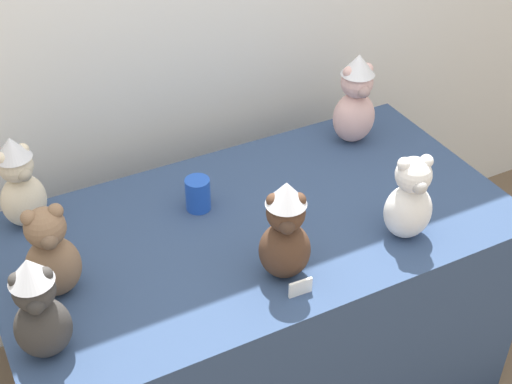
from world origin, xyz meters
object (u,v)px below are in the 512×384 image
at_px(teddy_bear_blush, 355,100).
at_px(teddy_bear_cocoa, 285,232).
at_px(party_cup_blue, 198,194).
at_px(teddy_bear_mocha, 51,254).
at_px(teddy_bear_charcoal, 39,309).
at_px(teddy_bear_snow, 410,200).
at_px(display_table, 256,312).
at_px(teddy_bear_cream, 20,183).

bearing_deg(teddy_bear_blush, teddy_bear_cocoa, -132.69).
bearing_deg(party_cup_blue, teddy_bear_mocha, -161.35).
xyz_separation_m(teddy_bear_charcoal, teddy_bear_snow, (1.08, -0.04, -0.02)).
relative_size(teddy_bear_blush, teddy_bear_cocoa, 1.06).
relative_size(teddy_bear_blush, party_cup_blue, 3.11).
xyz_separation_m(teddy_bear_mocha, teddy_bear_blush, (1.16, 0.28, 0.03)).
height_order(display_table, party_cup_blue, party_cup_blue).
bearing_deg(teddy_bear_blush, display_table, -148.00).
bearing_deg(teddy_bear_cocoa, teddy_bear_cream, 161.15).
distance_m(teddy_bear_snow, teddy_bear_cocoa, 0.41).
xyz_separation_m(teddy_bear_snow, party_cup_blue, (-0.51, 0.41, -0.08)).
xyz_separation_m(teddy_bear_charcoal, teddy_bear_cocoa, (0.67, -0.02, 0.00)).
bearing_deg(teddy_bear_mocha, party_cup_blue, 22.25).
xyz_separation_m(teddy_bear_cream, teddy_bear_cocoa, (0.59, -0.57, 0.01)).
height_order(teddy_bear_cream, teddy_bear_cocoa, teddy_bear_cocoa).
bearing_deg(teddy_bear_cream, teddy_bear_charcoal, -116.65).
height_order(teddy_bear_snow, teddy_bear_cream, teddy_bear_cream).
relative_size(teddy_bear_cream, party_cup_blue, 2.84).
bearing_deg(teddy_bear_blush, teddy_bear_mocha, -160.87).
bearing_deg(teddy_bear_mocha, teddy_bear_cream, 94.02).
height_order(display_table, teddy_bear_charcoal, teddy_bear_charcoal).
bearing_deg(teddy_bear_cocoa, teddy_bear_mocha, -176.02).
distance_m(teddy_bear_cocoa, party_cup_blue, 0.42).
bearing_deg(teddy_bear_charcoal, teddy_bear_blush, 32.09).
distance_m(teddy_bear_charcoal, teddy_bear_snow, 1.09).
distance_m(display_table, teddy_bear_cocoa, 0.61).
height_order(teddy_bear_mocha, teddy_bear_blush, teddy_bear_blush).
relative_size(teddy_bear_charcoal, teddy_bear_cream, 1.00).
xyz_separation_m(display_table, teddy_bear_cream, (-0.63, 0.33, 0.55)).
height_order(display_table, teddy_bear_cocoa, teddy_bear_cocoa).
relative_size(display_table, teddy_bear_cream, 5.17).
distance_m(teddy_bear_blush, teddy_bear_cocoa, 0.76).
distance_m(display_table, party_cup_blue, 0.49).
bearing_deg(teddy_bear_cream, teddy_bear_cocoa, -62.46).
height_order(teddy_bear_mocha, teddy_bear_cream, teddy_bear_cream).
height_order(teddy_bear_charcoal, teddy_bear_snow, teddy_bear_charcoal).
distance_m(teddy_bear_mocha, teddy_bear_cream, 0.34).
relative_size(teddy_bear_blush, teddy_bear_cream, 1.09).
xyz_separation_m(teddy_bear_charcoal, teddy_bear_cream, (0.08, 0.55, -0.00)).
bearing_deg(teddy_bear_blush, teddy_bear_charcoal, -153.16).
height_order(teddy_bear_charcoal, teddy_bear_cocoa, teddy_bear_cocoa).
bearing_deg(teddy_bear_mocha, teddy_bear_snow, -10.05).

